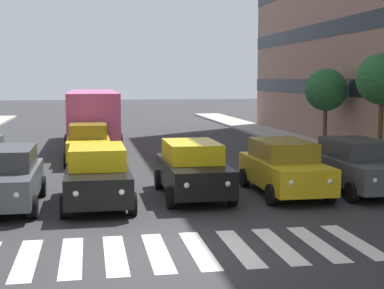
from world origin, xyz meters
The scene contains 11 objects.
ground_plane centered at (0.00, 0.00, 0.00)m, with size 180.00×180.00×0.00m, color #2D2D30.
crosswalk_markings centered at (0.00, 0.00, 0.00)m, with size 8.55×2.80×0.01m.
car_0 centered at (-6.72, -5.22, 0.89)m, with size 2.02×4.44×1.72m.
car_1 centered at (-4.25, -5.32, 0.89)m, with size 2.02×4.44×1.72m.
car_2 centered at (-1.32, -5.49, 0.89)m, with size 2.02×4.44×1.72m.
car_3 centered at (1.63, -4.89, 0.89)m, with size 2.02×4.44×1.72m.
car_4 centered at (4.23, -4.99, 0.89)m, with size 2.02×4.44×1.72m.
car_row2_1 centered at (1.89, -13.43, 0.89)m, with size 2.02×4.44×1.72m.
bus_behind_traffic centered at (1.63, -19.87, 1.86)m, with size 2.78×10.50×3.00m.
street_tree_1 centered at (-10.05, -9.84, 3.66)m, with size 2.13×2.13×4.60m.
street_tree_2 centered at (-10.12, -15.56, 3.11)m, with size 2.16×2.16×4.05m.
Camera 1 is at (1.83, 11.57, 3.67)m, focal length 52.59 mm.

